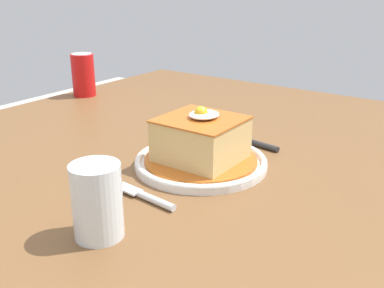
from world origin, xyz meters
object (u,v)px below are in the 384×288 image
knife (253,143)px  main_plate (201,162)px  fork (147,197)px  soda_can (83,75)px  drinking_glass (98,206)px

knife → main_plate: bearing=170.2°
fork → knife: same height
fork → knife: bearing=-3.6°
main_plate → soda_can: (0.24, 0.58, 0.05)m
knife → soda_can: soda_can is taller
main_plate → drinking_glass: 0.28m
soda_can → drinking_glass: (-0.52, -0.60, -0.02)m
drinking_glass → fork: bearing=7.4°
main_plate → fork: bearing=-177.5°
fork → soda_can: soda_can is taller
knife → drinking_glass: bearing=179.4°
main_plate → soda_can: size_ratio=1.98×
knife → drinking_glass: (-0.43, 0.00, 0.04)m
soda_can → fork: bearing=-124.5°
knife → drinking_glass: 0.44m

